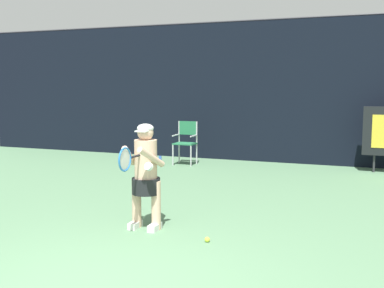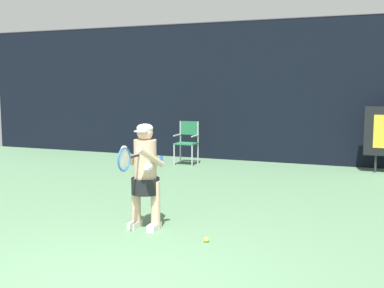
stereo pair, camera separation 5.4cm
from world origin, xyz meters
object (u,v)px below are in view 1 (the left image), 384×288
(water_bottle, at_px, (160,160))
(tennis_racket, at_px, (126,159))
(tennis_player, at_px, (146,172))
(umpire_chair, at_px, (186,140))
(tennis_ball_loose, at_px, (207,240))

(water_bottle, relative_size, tennis_racket, 0.44)
(tennis_player, height_order, tennis_racket, tennis_player)
(umpire_chair, distance_m, tennis_ball_loose, 6.01)
(tennis_ball_loose, bearing_deg, water_bottle, 120.58)
(umpire_chair, relative_size, water_bottle, 4.08)
(umpire_chair, bearing_deg, tennis_player, -74.15)
(umpire_chair, height_order, tennis_player, tennis_player)
(tennis_ball_loose, bearing_deg, tennis_player, 165.74)
(umpire_chair, xyz_separation_m, tennis_racket, (1.46, -5.71, 0.43))
(water_bottle, xyz_separation_m, tennis_racket, (2.00, -5.34, 0.92))
(umpire_chair, height_order, tennis_racket, tennis_racket)
(tennis_player, bearing_deg, umpire_chair, 105.85)
(water_bottle, xyz_separation_m, tennis_ball_loose, (3.00, -5.08, -0.09))
(tennis_player, bearing_deg, water_bottle, 112.68)
(umpire_chair, bearing_deg, tennis_ball_loose, -65.71)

